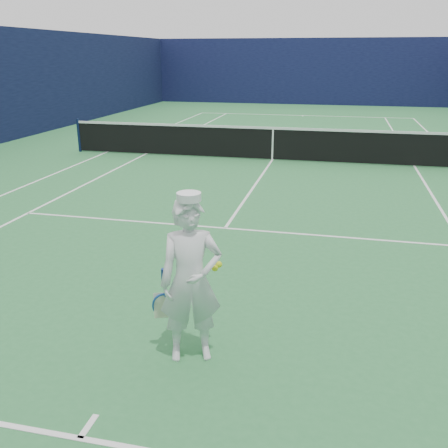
% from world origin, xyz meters
% --- Properties ---
extents(ground, '(80.00, 80.00, 0.00)m').
position_xyz_m(ground, '(0.00, 0.00, 0.00)').
color(ground, '#2B723B').
rests_on(ground, ground).
extents(court_markings, '(11.03, 23.83, 0.01)m').
position_xyz_m(court_markings, '(0.00, 0.00, 0.00)').
color(court_markings, white).
rests_on(court_markings, ground).
extents(windscreen_fence, '(20.12, 36.12, 4.00)m').
position_xyz_m(windscreen_fence, '(0.00, 0.00, 2.00)').
color(windscreen_fence, '#10133A').
rests_on(windscreen_fence, ground).
extents(tennis_net, '(12.88, 0.09, 1.07)m').
position_xyz_m(tennis_net, '(0.00, 0.00, 0.55)').
color(tennis_net, '#141E4C').
rests_on(tennis_net, ground).
extents(tennis_player, '(0.86, 0.62, 1.81)m').
position_xyz_m(tennis_player, '(0.58, -10.49, 0.88)').
color(tennis_player, white).
rests_on(tennis_player, ground).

